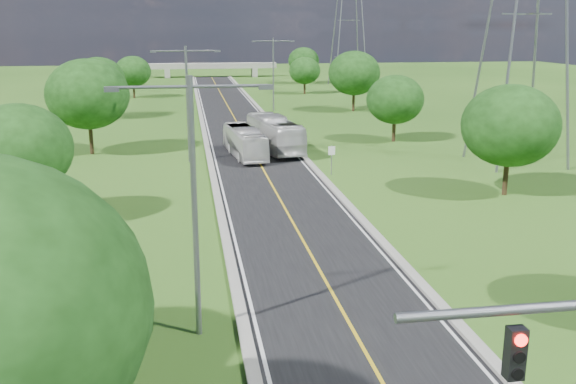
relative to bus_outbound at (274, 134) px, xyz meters
name	(u,v)px	position (x,y,z in m)	size (l,w,h in m)	color
ground	(242,133)	(-2.06, 11.28, -1.67)	(260.00, 260.00, 0.00)	#274F16
road	(238,125)	(-2.06, 17.28, -1.64)	(8.00, 150.00, 0.06)	black
curb_left	(203,125)	(-6.31, 17.28, -1.56)	(0.50, 150.00, 0.22)	gray
curb_right	(273,123)	(2.19, 17.28, -1.56)	(0.50, 150.00, 0.22)	gray
speed_limit_sign	(332,155)	(3.14, -10.73, -0.07)	(0.55, 0.09, 2.40)	slate
overpass	(211,67)	(-2.06, 91.28, 0.74)	(30.00, 3.00, 3.20)	gray
streetlight_near_left	(194,187)	(-8.06, -36.72, 4.27)	(5.90, 0.25, 10.00)	slate
streetlight_mid_left	(187,94)	(-8.06, -3.72, 4.27)	(5.90, 0.25, 10.00)	slate
streetlight_far_right	(273,68)	(3.94, 29.28, 4.27)	(5.90, 0.25, 10.00)	slate
power_tower_far	(349,13)	(23.94, 66.28, 12.34)	(9.00, 6.40, 28.00)	slate
tree_lb	(18,149)	(-18.06, -20.72, 2.97)	(6.30, 6.30, 7.33)	black
tree_lc	(88,94)	(-17.06, 1.28, 3.91)	(7.56, 7.56, 8.79)	black
tree_ld	(98,80)	(-19.06, 25.28, 3.28)	(6.72, 6.72, 7.82)	black
tree_le	(133,71)	(-16.56, 49.28, 2.66)	(5.88, 5.88, 6.84)	black
tree_rb	(510,126)	(13.94, -18.72, 3.28)	(6.72, 6.72, 7.82)	black
tree_rc	(395,100)	(12.94, 3.28, 2.66)	(5.88, 5.88, 6.84)	black
tree_rd	(354,73)	(14.94, 27.28, 3.60)	(7.14, 7.14, 8.30)	black
tree_re	(305,71)	(12.44, 51.28, 2.35)	(5.46, 5.46, 6.35)	black
tree_rf	(304,61)	(15.94, 71.28, 2.97)	(6.30, 6.30, 7.33)	black
bus_outbound	(274,134)	(0.00, 0.00, 0.00)	(2.70, 11.56, 3.22)	silver
bus_inbound	(245,142)	(-3.06, -2.40, -0.26)	(2.27, 9.69, 2.70)	silver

